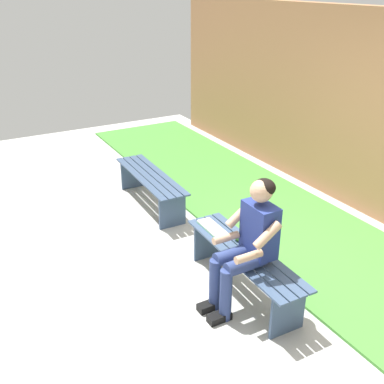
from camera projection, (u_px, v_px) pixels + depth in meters
The scene contains 7 objects.
ground_plane at pixel (109, 266), 4.99m from camera, with size 10.00×7.00×0.04m, color #B2B2AD.
grass_strip at pixel (273, 216), 5.96m from camera, with size 9.00×1.78×0.03m, color #478C38.
bench_near at pixel (244, 261), 4.42m from camera, with size 1.61×0.43×0.45m.
bench_far at pixel (150, 183), 6.13m from camera, with size 1.59×0.43×0.45m.
person_seated at pixel (248, 241), 4.09m from camera, with size 0.50×0.69×1.25m.
apple at pixel (238, 236), 4.54m from camera, with size 0.09×0.09×0.09m, color #72B738.
book_open at pixel (213, 228), 4.76m from camera, with size 0.42×0.17×0.02m.
Camera 1 is at (-3.02, 2.26, 2.80)m, focal length 43.12 mm.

